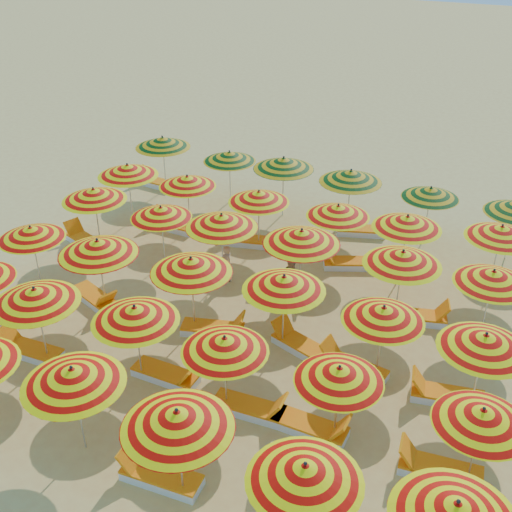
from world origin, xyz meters
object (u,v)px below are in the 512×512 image
object	(u,v)px
umbrella_16	(383,314)
lounger_9	(95,298)
umbrella_31	(229,157)
umbrella_29	(501,232)
umbrella_21	(302,237)
lounger_20	(155,182)
umbrella_11	(482,417)
umbrella_4	(305,473)
umbrella_15	(284,283)
umbrella_12	(31,233)
lounger_14	(85,241)
umbrella_10	(339,374)
umbrella_30	(163,142)
umbrella_18	(94,195)
umbrella_25	(187,181)
umbrella_13	(98,247)
umbrella_22	(403,258)
umbrella_20	(222,221)
umbrella_14	(191,265)
umbrella_32	(284,163)
lounger_8	(438,469)
lounger_19	(349,263)
lounger_1	(159,476)
lounger_18	(243,240)
lounger_13	(445,395)
umbrella_19	(161,212)
lounger_17	(172,225)
umbrella_23	(493,277)
lounger_15	(282,292)
lounger_7	(312,427)
umbrella_9	(225,344)
lounger_5	(167,375)
lounger_6	(251,408)
lounger_21	(359,230)
lounger_10	(214,329)
umbrella_26	(259,197)
lounger_4	(30,350)
lounger_11	(301,346)
beachgoer_b	(292,279)
beachgoer_a	(226,265)
umbrella_3	(177,419)
umbrella_7	(35,296)
umbrella_5	(456,511)
umbrella_28	(407,222)
umbrella_17	(485,342)

from	to	relation	value
umbrella_16	lounger_9	size ratio (longest dim) A/B	1.17
umbrella_31	umbrella_29	bearing A→B (deg)	-14.08
umbrella_21	lounger_20	size ratio (longest dim) A/B	1.48
umbrella_11	umbrella_4	bearing A→B (deg)	-133.83
umbrella_15	umbrella_12	bearing A→B (deg)	-179.14
umbrella_15	lounger_14	size ratio (longest dim) A/B	1.49
umbrella_10	umbrella_30	distance (m)	14.45
umbrella_18	umbrella_25	size ratio (longest dim) A/B	1.22
umbrella_13	umbrella_22	distance (m)	8.29
umbrella_20	umbrella_22	bearing A→B (deg)	0.37
umbrella_16	umbrella_29	size ratio (longest dim) A/B	0.90
umbrella_14	umbrella_15	xyz separation A→B (m)	(2.51, 0.23, -0.05)
umbrella_12	umbrella_32	size ratio (longest dim) A/B	0.95
umbrella_18	lounger_8	distance (m)	13.37
umbrella_15	lounger_19	xyz separation A→B (m)	(0.48, 4.66, -1.84)
lounger_1	lounger_18	size ratio (longest dim) A/B	0.97
lounger_13	lounger_19	bearing A→B (deg)	-61.69
umbrella_19	lounger_17	distance (m)	2.88
umbrella_23	lounger_15	size ratio (longest dim) A/B	1.47
lounger_7	lounger_9	distance (m)	7.91
umbrella_9	lounger_5	bearing A→B (deg)	170.21
umbrella_9	lounger_13	world-z (taller)	umbrella_9
umbrella_16	umbrella_21	distance (m)	3.86
lounger_6	umbrella_9	bearing A→B (deg)	-176.33
umbrella_12	lounger_21	distance (m)	10.88
umbrella_29	lounger_10	xyz separation A→B (m)	(-6.70, -5.36, -1.78)
umbrella_15	umbrella_26	bearing A→B (deg)	119.68
umbrella_30	lounger_4	bearing A→B (deg)	-79.01
umbrella_4	lounger_4	distance (m)	8.96
umbrella_11	umbrella_29	xyz separation A→B (m)	(-0.34, 7.83, 0.13)
umbrella_25	lounger_11	size ratio (longest dim) A/B	1.21
umbrella_25	lounger_18	bearing A→B (deg)	-6.90
umbrella_29	umbrella_30	size ratio (longest dim) A/B	0.84
beachgoer_b	umbrella_26	bearing A→B (deg)	91.63
umbrella_30	umbrella_29	bearing A→B (deg)	-10.98
lounger_14	umbrella_18	bearing A→B (deg)	-153.64
umbrella_18	lounger_19	xyz separation A→B (m)	(8.09, 2.07, -1.82)
lounger_4	lounger_5	world-z (taller)	same
umbrella_21	beachgoer_a	xyz separation A→B (m)	(-2.35, -0.09, -1.43)
umbrella_26	lounger_7	size ratio (longest dim) A/B	1.43
umbrella_3	umbrella_31	world-z (taller)	umbrella_3
umbrella_12	lounger_17	xyz separation A→B (m)	(1.83, 4.86, -1.68)
umbrella_7	umbrella_22	size ratio (longest dim) A/B	0.92
lounger_19	umbrella_29	bearing A→B (deg)	164.66
umbrella_5	umbrella_22	bearing A→B (deg)	107.93
umbrella_20	umbrella_28	distance (m)	5.54
lounger_15	umbrella_17	bearing A→B (deg)	-33.33
umbrella_10	lounger_5	xyz separation A→B (m)	(-4.38, 0.21, -1.65)
lounger_4	lounger_17	bearing A→B (deg)	-89.64
lounger_19	lounger_21	bearing A→B (deg)	-104.42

